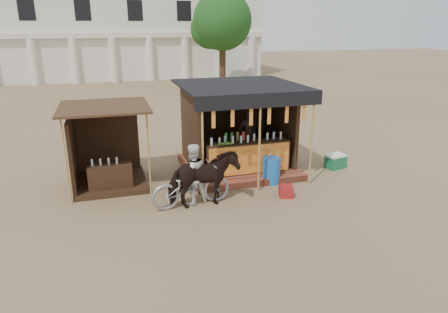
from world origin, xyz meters
TOP-DOWN VIEW (x-y plane):
  - ground at (0.00, 0.00)m, footprint 120.00×120.00m
  - main_stall at (1.02, 3.36)m, footprint 3.60×3.61m
  - secondary_stall at (-3.17, 3.24)m, footprint 2.40×2.40m
  - cow at (-0.74, 0.98)m, footprint 1.82×0.93m
  - motorbike at (-1.02, 1.13)m, footprint 2.17×0.97m
  - bystander at (-0.95, 1.28)m, footprint 0.92×0.81m
  - blue_barrel at (1.59, 2.00)m, footprint 0.63×0.63m
  - red_crate at (1.58, 0.95)m, footprint 0.45×0.46m
  - cooler at (4.13, 2.60)m, footprint 0.73×0.58m
  - background_building at (-2.00, 29.94)m, footprint 26.00×7.45m
  - tree at (5.81, 22.14)m, footprint 4.50×4.40m

SIDE VIEW (x-z plane):
  - ground at x=0.00m, z-range 0.00..0.00m
  - red_crate at x=1.58m, z-range 0.00..0.31m
  - cooler at x=4.13m, z-range 0.00..0.46m
  - blue_barrel at x=1.59m, z-range 0.00..0.78m
  - motorbike at x=-1.02m, z-range 0.00..1.10m
  - cow at x=-0.74m, z-range 0.00..1.49m
  - bystander at x=-0.95m, z-range 0.00..1.62m
  - secondary_stall at x=-3.17m, z-range -0.34..2.04m
  - main_stall at x=1.02m, z-range -0.36..2.42m
  - background_building at x=-2.00m, z-range -0.11..8.07m
  - tree at x=5.81m, z-range 1.13..8.13m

